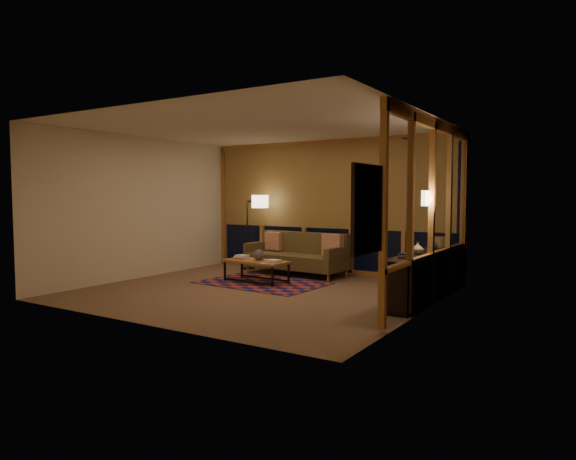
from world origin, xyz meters
The scene contains 21 objects.
floor centered at (0.00, 0.00, 0.00)m, with size 5.50×5.00×0.01m, color #7D5F47.
ceiling centered at (0.00, 0.00, 2.70)m, with size 5.50×5.00×0.01m, color beige.
walls centered at (0.00, 0.00, 1.35)m, with size 5.51×5.01×2.70m.
window_wall_back centered at (0.00, 2.43, 1.35)m, with size 5.30×0.16×2.60m, color #B27B2A, non-canonical shape.
window_wall_right centered at (2.68, 0.60, 1.35)m, with size 0.16×3.70×2.60m, color #B27B2A, non-canonical shape.
wall_art centered at (2.71, -1.85, 1.45)m, with size 0.06×0.74×0.94m, color red, non-canonical shape.
wall_sconce centered at (2.62, 0.45, 1.55)m, with size 0.12×0.18×0.22m, color #FFE9BE, non-canonical shape.
sofa centered at (-0.40, 1.85, 0.41)m, with size 2.02×0.82×0.83m, color brown, non-canonical shape.
pillow_left centered at (-1.08, 2.06, 0.60)m, with size 0.37×0.12×0.37m, color #B53112, non-canonical shape.
pillow_right centered at (0.37, 1.95, 0.63)m, with size 0.43×0.14×0.43m, color #B53112, non-canonical shape.
area_rug centered at (-0.40, 0.69, 0.01)m, with size 2.19×1.46×0.01m, color #A63A26.
coffee_table centered at (-0.54, 0.70, 0.20)m, with size 1.22×0.56×0.41m, color #B27B2A, non-canonical shape.
book_stack_a centered at (-0.91, 0.75, 0.44)m, with size 0.25×0.20×0.07m, color white, non-canonical shape.
book_stack_b centered at (-0.12, 0.63, 0.43)m, with size 0.26×0.21×0.05m, color white, non-canonical shape.
ceramic_pot centered at (-0.51, 0.73, 0.51)m, with size 0.20×0.20×0.20m, color black.
floor_lamp centered at (-1.72, 2.02, 0.80)m, with size 0.53×0.35×1.60m, color black, non-canonical shape.
bookshelf centered at (2.49, 0.98, 0.36)m, with size 0.40×2.87×0.72m, color black, non-canonical shape.
basket centered at (2.47, 1.86, 0.80)m, with size 0.22×0.22×0.17m, color olive.
teal_bowl centered at (2.49, 1.32, 0.79)m, with size 0.14×0.14×0.14m, color #1E7A73.
vase centered at (2.49, 0.55, 0.81)m, with size 0.17×0.17×0.18m, color tan.
shelf_book_stack centered at (2.49, 0.07, 0.75)m, with size 0.15×0.22×0.06m, color white, non-canonical shape.
Camera 1 is at (4.86, -6.83, 1.61)m, focal length 32.00 mm.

